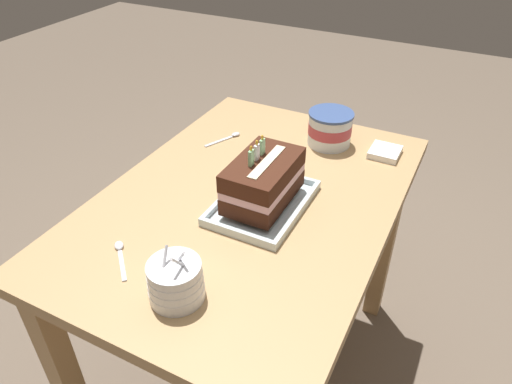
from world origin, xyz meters
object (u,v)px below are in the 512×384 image
Objects in this scene: birthday_cake at (263,180)px; napkin_pile at (385,152)px; foil_tray at (263,204)px; ice_cream_tub at (330,128)px; serving_spoon_near_tray at (230,137)px; bowl_stack at (176,281)px; serving_spoon_by_bowls at (120,251)px.

napkin_pile is (0.40, -0.22, -0.07)m from birthday_cake.
ice_cream_tub is (0.39, -0.04, 0.05)m from foil_tray.
serving_spoon_near_tray is at bearing 110.02° from ice_cream_tub.
serving_spoon_near_tray is (-0.11, 0.30, -0.05)m from ice_cream_tub.
foil_tray is 1.32× the size of birthday_cake.
napkin_pile is (0.01, -0.18, -0.04)m from ice_cream_tub.
bowl_stack is 1.26× the size of serving_spoon_by_bowls.
birthday_cake is 1.73× the size of serving_spoon_near_tray.
birthday_cake is 0.36m from bowl_stack.
napkin_pile is at bearing -28.42° from birthday_cake.
foil_tray is 2.28× the size of serving_spoon_near_tray.
ice_cream_tub is at bearing -69.98° from serving_spoon_near_tray.
ice_cream_tub is at bearing -5.79° from birthday_cake.
bowl_stack reaches higher than napkin_pile.
serving_spoon_by_bowls is at bearing 160.06° from ice_cream_tub.
bowl_stack is 0.80m from napkin_pile.
bowl_stack is 0.69m from serving_spoon_near_tray.
napkin_pile is at bearing -76.00° from serving_spoon_near_tray.
bowl_stack reaches higher than serving_spoon_by_bowls.
ice_cream_tub is at bearing 93.22° from napkin_pile.
birthday_cake reaches higher than foil_tray.
napkin_pile is at bearing -86.78° from ice_cream_tub.
foil_tray is 0.40m from ice_cream_tub.
napkin_pile reaches higher than serving_spoon_by_bowls.
ice_cream_tub reaches higher than napkin_pile.
foil_tray is 0.38m from serving_spoon_by_bowls.
serving_spoon_near_tray is at bearing 20.33° from bowl_stack.
serving_spoon_by_bowls is (-0.31, 0.22, -0.08)m from birthday_cake.
serving_spoon_near_tray is at bearing 104.00° from napkin_pile.
birthday_cake is 2.36× the size of napkin_pile.
ice_cream_tub is 1.09× the size of serving_spoon_near_tray.
bowl_stack reaches higher than serving_spoon_near_tray.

